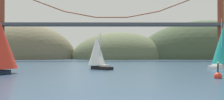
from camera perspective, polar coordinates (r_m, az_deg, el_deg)
headland_center at (r=151.37m, az=1.69°, el=-2.09°), size 59.08×44.00×33.15m
headland_left at (r=160.86m, az=-20.21°, el=-1.96°), size 65.99×44.00×43.81m
headland_right at (r=162.86m, az=21.42°, el=-1.94°), size 89.09×44.00×47.71m
suspension_bridge at (r=112.07m, az=-0.17°, el=6.31°), size 136.48×6.00×36.37m
sailboat_scarlet_sail at (r=47.06m, az=-24.81°, el=0.80°), size 7.58×10.34×9.45m
sailboat_white_mainsail at (r=55.60m, az=-3.47°, el=-0.47°), size 6.48×7.19×8.23m
channel_buoy at (r=38.41m, az=23.54°, el=-5.54°), size 1.10×1.10×2.64m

